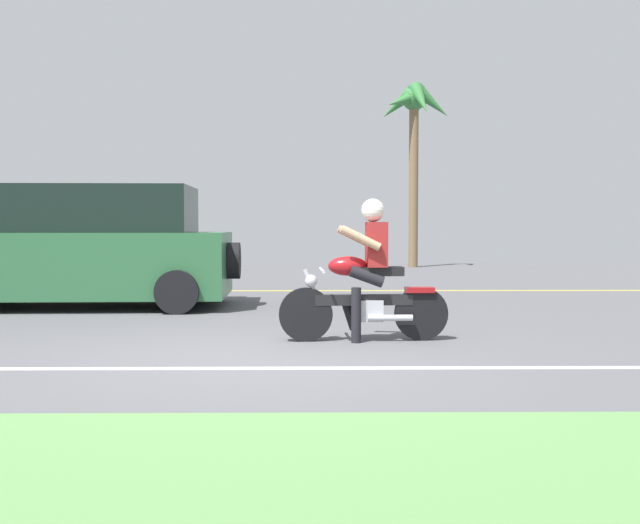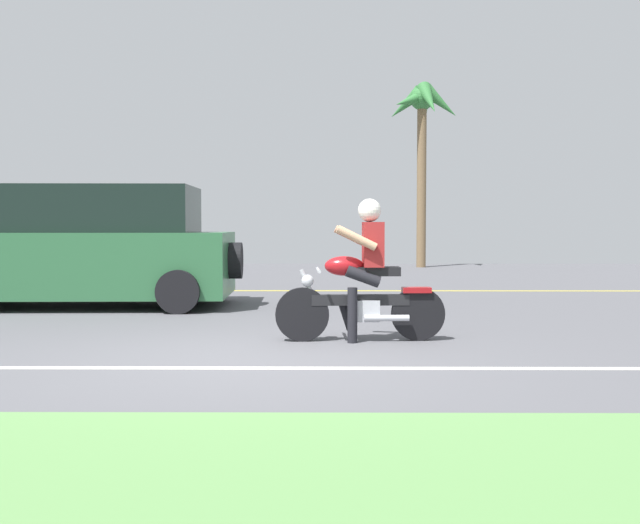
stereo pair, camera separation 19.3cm
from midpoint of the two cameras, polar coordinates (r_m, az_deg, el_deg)
The scene contains 7 objects.
ground at distance 10.13m, azimuth -4.04°, elevation -4.59°, with size 56.00×30.00×0.04m, color #545459.
lane_line_near at distance 6.80m, azimuth -5.73°, elevation -8.04°, with size 50.40×0.12×0.01m, color silver.
lane_line_far at distance 14.69m, azimuth -2.98°, elevation -2.19°, with size 50.40×0.12×0.01m, color yellow.
motorcyclist at distance 8.30m, azimuth 2.80°, elevation -1.45°, with size 1.89×0.62×1.58m.
suv_nearby at distance 12.35m, azimuth -18.09°, elevation 1.00°, with size 4.86×2.34×1.90m.
parked_car_1 at distance 20.68m, azimuth -15.03°, elevation 1.01°, with size 3.89×2.11×1.42m.
palm_tree_0 at distance 23.43m, azimuth 6.91°, elevation 10.80°, with size 2.30×2.43×5.61m.
Camera 1 is at (0.50, -7.03, 1.28)m, focal length 42.07 mm.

